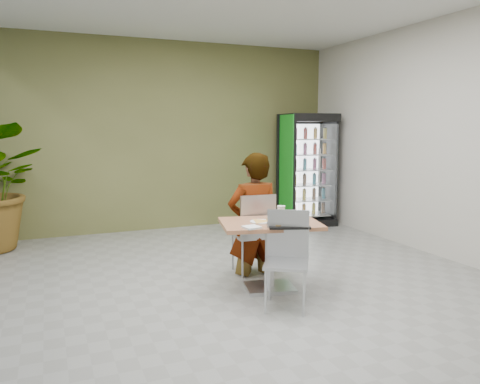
# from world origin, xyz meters

# --- Properties ---
(ground) EXTENTS (7.00, 7.00, 0.00)m
(ground) POSITION_xyz_m (0.00, 0.00, 0.00)
(ground) COLOR gray
(ground) RESTS_ON ground
(room_envelope) EXTENTS (6.00, 7.00, 3.20)m
(room_envelope) POSITION_xyz_m (0.00, 0.00, 1.60)
(room_envelope) COLOR beige
(room_envelope) RESTS_ON ground
(dining_table) EXTENTS (1.17, 0.93, 0.75)m
(dining_table) POSITION_xyz_m (0.27, 0.00, 0.54)
(dining_table) COLOR #B1724B
(dining_table) RESTS_ON ground
(chair_far) EXTENTS (0.46, 0.46, 0.98)m
(chair_far) POSITION_xyz_m (0.34, 0.53, 0.57)
(chair_far) COLOR #AFB2B4
(chair_far) RESTS_ON ground
(chair_near) EXTENTS (0.58, 0.58, 0.94)m
(chair_near) POSITION_xyz_m (0.24, -0.45, 0.55)
(chair_near) COLOR #AFB2B4
(chair_near) RESTS_ON ground
(seated_woman) EXTENTS (0.67, 0.46, 1.76)m
(seated_woman) POSITION_xyz_m (0.34, 0.58, 0.58)
(seated_woman) COLOR black
(seated_woman) RESTS_ON ground
(pizza_plate) EXTENTS (0.32, 0.24, 0.03)m
(pizza_plate) POSITION_xyz_m (0.18, 0.02, 0.77)
(pizza_plate) COLOR white
(pizza_plate) RESTS_ON dining_table
(soda_cup) EXTENTS (0.09, 0.09, 0.16)m
(soda_cup) POSITION_xyz_m (0.43, 0.05, 0.83)
(soda_cup) COLOR white
(soda_cup) RESTS_ON dining_table
(napkin_stack) EXTENTS (0.18, 0.18, 0.02)m
(napkin_stack) POSITION_xyz_m (-0.04, -0.21, 0.76)
(napkin_stack) COLOR white
(napkin_stack) RESTS_ON dining_table
(cafeteria_tray) EXTENTS (0.49, 0.42, 0.02)m
(cafeteria_tray) POSITION_xyz_m (0.34, -0.29, 0.76)
(cafeteria_tray) COLOR black
(cafeteria_tray) RESTS_ON dining_table
(beverage_fridge) EXTENTS (1.00, 0.81, 1.99)m
(beverage_fridge) POSITION_xyz_m (2.44, 2.88, 0.99)
(beverage_fridge) COLOR black
(beverage_fridge) RESTS_ON ground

